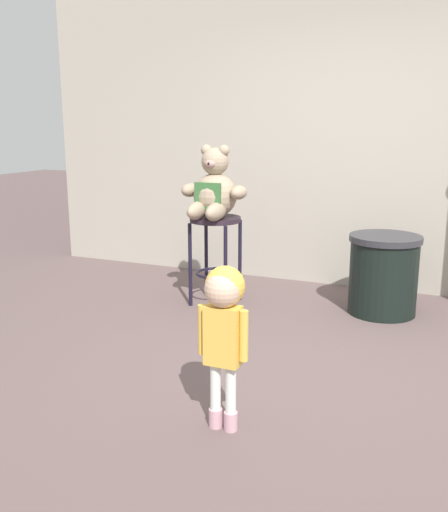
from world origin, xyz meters
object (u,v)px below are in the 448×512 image
(bar_stool_with_teddy, at_px, (215,241))
(trash_bin, at_px, (383,274))
(teddy_bear, at_px, (214,191))
(child_walking, at_px, (224,313))

(bar_stool_with_teddy, height_order, trash_bin, bar_stool_with_teddy)
(bar_stool_with_teddy, xyz_separation_m, teddy_bear, (0.00, -0.03, 0.43))
(teddy_bear, bearing_deg, child_walking, -64.68)
(child_walking, relative_size, trash_bin, 1.31)
(teddy_bear, relative_size, child_walking, 0.70)
(bar_stool_with_teddy, bearing_deg, child_walking, -65.02)
(child_walking, bearing_deg, bar_stool_with_teddy, 173.99)
(bar_stool_with_teddy, xyz_separation_m, child_walking, (0.89, -1.92, 0.07))
(bar_stool_with_teddy, relative_size, teddy_bear, 1.26)
(bar_stool_with_teddy, height_order, child_walking, child_walking)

